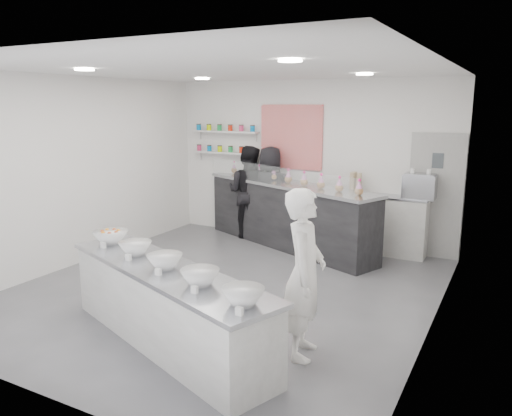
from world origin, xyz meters
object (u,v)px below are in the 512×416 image
Objects in this scene: staff_right at (270,194)px; staff_left at (248,192)px; espresso_ledge at (386,225)px; back_bar at (288,215)px; woman_prep at (304,274)px; espresso_machine at (420,187)px; prep_counter at (166,306)px.

staff_left is at bearing -17.85° from staff_right.
espresso_ledge is 0.77× the size of staff_right.
back_bar is 4.04m from woman_prep.
espresso_machine reaches higher than espresso_ledge.
prep_counter is 1.54m from woman_prep.
espresso_machine reaches higher than prep_counter.
espresso_ledge is 0.88m from espresso_machine.
prep_counter is at bearing 105.02° from staff_left.
back_bar reaches higher than prep_counter.
espresso_ledge is 2.67m from staff_left.
espresso_machine is at bearing -19.58° from woman_prep.
woman_prep is at bearing -40.51° from back_bar.
espresso_machine is 4.01m from woman_prep.
staff_left is (-1.37, 4.32, 0.46)m from prep_counter.
staff_right is at bearing 177.40° from staff_left.
woman_prep is (-0.39, -3.98, -0.35)m from espresso_machine.
espresso_machine is at bearing 164.91° from staff_right.
staff_left reaches higher than woman_prep.
staff_left is (-3.16, -0.13, -0.33)m from espresso_machine.
prep_counter is 1.79× the size of woman_prep.
back_bar is at bearing -167.32° from espresso_ledge.
prep_counter is at bearing -105.95° from espresso_ledge.
staff_left is 0.99× the size of staff_right.
staff_left is (-2.77, 3.85, 0.01)m from woman_prep.
back_bar is 2.16× the size of woman_prep.
espresso_machine is (2.21, 0.38, 0.64)m from back_bar.
woman_prep is at bearing 123.15° from staff_left.
staff_right is at bearing 16.87° from woman_prep.
staff_right is at bearing -177.24° from espresso_machine.
back_bar is at bearing 12.78° from woman_prep.
espresso_ledge is at bearing 35.38° from back_bar.
woman_prep is 0.98× the size of staff_left.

